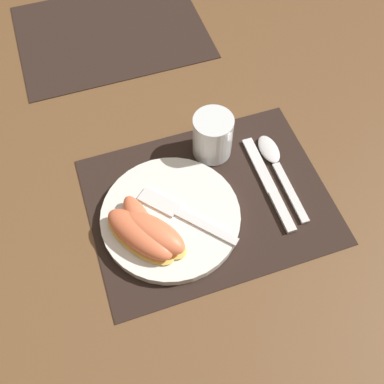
# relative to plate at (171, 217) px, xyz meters

# --- Properties ---
(ground_plane) EXTENTS (3.00, 3.00, 0.00)m
(ground_plane) POSITION_rel_plate_xyz_m (0.07, 0.01, -0.01)
(ground_plane) COLOR brown
(placemat) EXTENTS (0.41, 0.31, 0.00)m
(placemat) POSITION_rel_plate_xyz_m (0.07, 0.01, -0.01)
(placemat) COLOR black
(placemat) RESTS_ON ground_plane
(placemat_far) EXTENTS (0.41, 0.31, 0.00)m
(placemat_far) POSITION_rel_plate_xyz_m (0.01, 0.49, -0.01)
(placemat_far) COLOR black
(placemat_far) RESTS_ON ground_plane
(plate) EXTENTS (0.23, 0.23, 0.02)m
(plate) POSITION_rel_plate_xyz_m (0.00, 0.00, 0.00)
(plate) COLOR white
(plate) RESTS_ON placemat
(juice_glass) EXTENTS (0.07, 0.07, 0.08)m
(juice_glass) POSITION_rel_plate_xyz_m (0.11, 0.11, 0.03)
(juice_glass) COLOR silver
(juice_glass) RESTS_ON placemat
(knife) EXTENTS (0.02, 0.20, 0.01)m
(knife) POSITION_rel_plate_xyz_m (0.18, 0.01, -0.01)
(knife) COLOR silver
(knife) RESTS_ON placemat
(spoon) EXTENTS (0.03, 0.19, 0.01)m
(spoon) POSITION_rel_plate_xyz_m (0.21, 0.05, -0.00)
(spoon) COLOR silver
(spoon) RESTS_ON placemat
(fork) EXTENTS (0.13, 0.15, 0.00)m
(fork) POSITION_rel_plate_xyz_m (0.02, -0.00, 0.01)
(fork) COLOR silver
(fork) RESTS_ON plate
(citrus_wedge_0) EXTENTS (0.06, 0.12, 0.03)m
(citrus_wedge_0) POSITION_rel_plate_xyz_m (-0.05, -0.01, 0.02)
(citrus_wedge_0) COLOR #F7C656
(citrus_wedge_0) RESTS_ON plate
(citrus_wedge_1) EXTENTS (0.12, 0.14, 0.04)m
(citrus_wedge_1) POSITION_rel_plate_xyz_m (-0.06, -0.03, 0.02)
(citrus_wedge_1) COLOR #F7C656
(citrus_wedge_1) RESTS_ON plate
(citrus_wedge_2) EXTENTS (0.12, 0.13, 0.04)m
(citrus_wedge_2) POSITION_rel_plate_xyz_m (-0.04, -0.03, 0.03)
(citrus_wedge_2) COLOR #F7C656
(citrus_wedge_2) RESTS_ON plate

